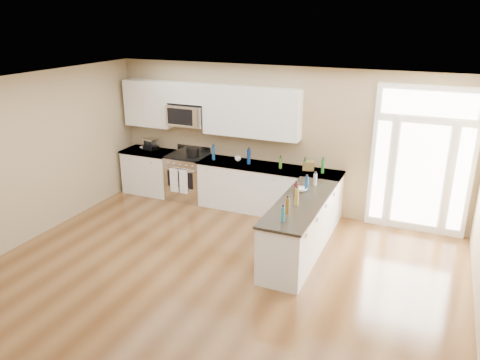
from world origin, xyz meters
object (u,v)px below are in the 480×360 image
object	(u,v)px
stockpot	(193,152)
toaster_oven	(151,144)
peninsula_cabinet	(300,230)
kitchen_range	(188,177)

from	to	relation	value
stockpot	toaster_oven	bearing A→B (deg)	174.53
peninsula_cabinet	stockpot	xyz separation A→B (m)	(-2.70, 1.42, 0.62)
peninsula_cabinet	toaster_oven	world-z (taller)	toaster_oven
stockpot	toaster_oven	world-z (taller)	toaster_oven
peninsula_cabinet	stockpot	distance (m)	3.11
peninsula_cabinet	stockpot	size ratio (longest dim) A/B	8.81
toaster_oven	peninsula_cabinet	bearing A→B (deg)	-8.62
peninsula_cabinet	kitchen_range	bearing A→B (deg)	153.07
kitchen_range	toaster_oven	bearing A→B (deg)	175.38
peninsula_cabinet	kitchen_range	distance (m)	3.20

